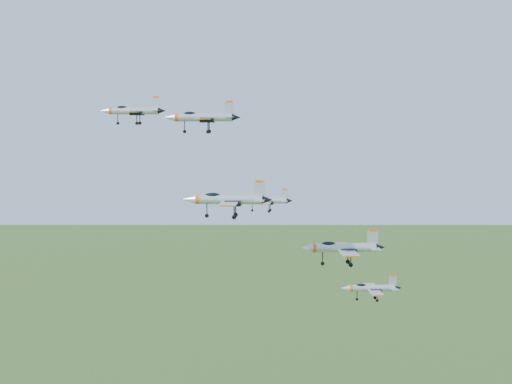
{
  "coord_description": "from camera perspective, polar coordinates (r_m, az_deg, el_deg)",
  "views": [
    {
      "loc": [
        13.29,
        -128.72,
        150.0
      ],
      "look_at": [
        2.28,
        -4.1,
        136.92
      ],
      "focal_mm": 50.0,
      "sensor_mm": 36.0,
      "label": 1
    }
  ],
  "objects": [
    {
      "name": "jet_left_high",
      "position": [
        129.41,
        -4.41,
        5.99
      ],
      "size": [
        14.0,
        11.58,
        3.74
      ],
      "rotation": [
        0.0,
        0.0,
        0.07
      ],
      "color": "#AEB4BB"
    },
    {
      "name": "jet_right_low",
      "position": [
        116.08,
        6.84,
        -4.43
      ],
      "size": [
        14.05,
        11.73,
        3.76
      ],
      "rotation": [
        0.0,
        0.0,
        0.15
      ],
      "color": "#AEB4BB"
    },
    {
      "name": "jet_trail",
      "position": [
        133.34,
        9.14,
        -7.58
      ],
      "size": [
        11.35,
        9.45,
        3.03
      ],
      "rotation": [
        0.0,
        0.0,
        0.12
      ],
      "color": "#AEB4BB"
    },
    {
      "name": "jet_lead",
      "position": [
        141.62,
        -9.9,
        6.43
      ],
      "size": [
        13.15,
        10.78,
        3.53
      ],
      "rotation": [
        0.0,
        0.0,
        -0.0
      ],
      "color": "#AEB4BB"
    },
    {
      "name": "jet_left_low",
      "position": [
        134.63,
        0.67,
        -0.66
      ],
      "size": [
        10.7,
        8.83,
        2.86
      ],
      "rotation": [
        0.0,
        0.0,
        -0.05
      ],
      "color": "#AEB4BB"
    },
    {
      "name": "jet_right_high",
      "position": [
        107.91,
        -2.39,
        -0.58
      ],
      "size": [
        13.77,
        11.32,
        3.69
      ],
      "rotation": [
        0.0,
        0.0,
        0.02
      ],
      "color": "#AEB4BB"
    }
  ]
}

